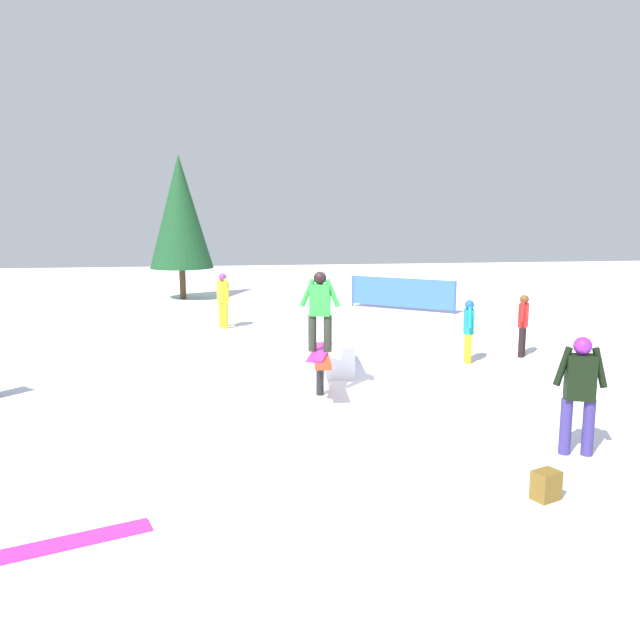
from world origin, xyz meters
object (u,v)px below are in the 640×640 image
object	(u,v)px
rail_feature	(320,360)
bystander_black	(580,389)
bystander_teal	(469,328)
loose_snowboard_magenta	(72,542)
pine_tree_near	(180,212)
bystander_red	(523,322)
backpack_on_snow	(546,485)
loose_snowboard_white	(293,457)
bystander_yellow	(223,297)
main_rider_on_rail	(320,313)

from	to	relation	value
rail_feature	bystander_black	xyz separation A→B (m)	(3.36, 3.01, 0.27)
bystander_teal	loose_snowboard_magenta	world-z (taller)	bystander_teal
rail_feature	pine_tree_near	size ratio (longest dim) A/B	0.36
bystander_red	loose_snowboard_magenta	bearing A→B (deg)	-15.86
bystander_black	backpack_on_snow	xyz separation A→B (m)	(1.21, -1.09, -0.75)
pine_tree_near	bystander_teal	bearing A→B (deg)	30.14
rail_feature	bystander_teal	size ratio (longest dim) A/B	1.41
backpack_on_snow	rail_feature	bearing A→B (deg)	-88.81
bystander_black	pine_tree_near	world-z (taller)	pine_tree_near
bystander_teal	loose_snowboard_white	xyz separation A→B (m)	(4.92, -4.44, -0.77)
loose_snowboard_white	bystander_black	bearing A→B (deg)	-46.51
bystander_yellow	backpack_on_snow	distance (m)	12.32
loose_snowboard_magenta	bystander_red	bearing A→B (deg)	21.96
loose_snowboard_white	backpack_on_snow	world-z (taller)	backpack_on_snow
loose_snowboard_magenta	bystander_black	bearing A→B (deg)	-6.11
rail_feature	loose_snowboard_white	distance (m)	3.09
bystander_black	loose_snowboard_magenta	distance (m)	6.46
bystander_teal	pine_tree_near	distance (m)	13.97
bystander_yellow	bystander_teal	bearing A→B (deg)	-160.03
bystander_red	bystander_black	bearing A→B (deg)	13.55
bystander_black	bystander_teal	world-z (taller)	bystander_black
main_rider_on_rail	backpack_on_snow	xyz separation A→B (m)	(4.58, 1.91, -1.34)
rail_feature	backpack_on_snow	xyz separation A→B (m)	(4.58, 1.91, -0.48)
bystander_black	bystander_yellow	xyz separation A→B (m)	(-10.53, -4.73, -0.03)
pine_tree_near	bystander_yellow	bearing A→B (deg)	13.06
bystander_yellow	loose_snowboard_white	xyz separation A→B (m)	(10.09, 0.90, -0.88)
loose_snowboard_white	pine_tree_near	world-z (taller)	pine_tree_near
main_rider_on_rail	loose_snowboard_white	bearing A→B (deg)	0.46
rail_feature	main_rider_on_rail	distance (m)	0.87
backpack_on_snow	loose_snowboard_white	bearing A→B (deg)	-52.79
loose_snowboard_magenta	backpack_on_snow	size ratio (longest dim) A/B	4.51
bystander_black	bystander_teal	bearing A→B (deg)	101.82
main_rider_on_rail	pine_tree_near	distance (m)	14.38
bystander_teal	loose_snowboard_white	bearing A→B (deg)	154.31
rail_feature	backpack_on_snow	world-z (taller)	rail_feature
loose_snowboard_white	bystander_red	bearing A→B (deg)	2.10
backpack_on_snow	bystander_red	bearing A→B (deg)	-136.03
rail_feature	loose_snowboard_white	size ratio (longest dim) A/B	1.35
main_rider_on_rail	loose_snowboard_magenta	size ratio (longest dim) A/B	1.01
loose_snowboard_magenta	pine_tree_near	distance (m)	18.93
rail_feature	main_rider_on_rail	size ratio (longest dim) A/B	1.26
main_rider_on_rail	bystander_red	bearing A→B (deg)	131.47
bystander_teal	bystander_yellow	bearing A→B (deg)	62.34
rail_feature	bystander_red	world-z (taller)	bystander_red
bystander_yellow	loose_snowboard_white	bearing A→B (deg)	159.10
bystander_yellow	pine_tree_near	distance (m)	7.31
rail_feature	bystander_yellow	size ratio (longest dim) A/B	1.24
loose_snowboard_white	backpack_on_snow	size ratio (longest dim) A/B	4.27
backpack_on_snow	bystander_teal	bearing A→B (deg)	-126.05
main_rider_on_rail	loose_snowboard_white	distance (m)	3.38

